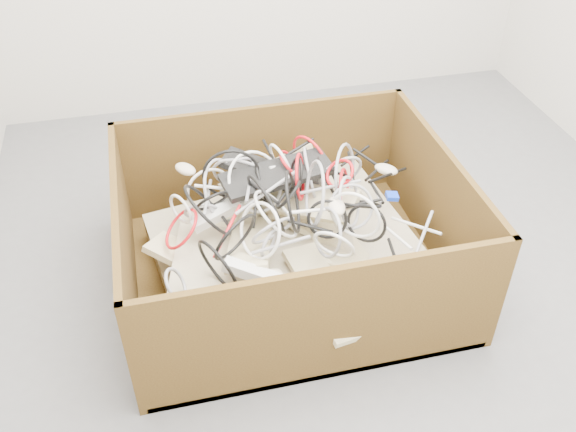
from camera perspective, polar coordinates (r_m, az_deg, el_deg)
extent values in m
plane|color=#555558|center=(2.69, 4.98, -3.87)|extent=(3.00, 3.00, 0.00)
cube|color=#38250E|center=(2.60, 0.10, -5.23)|extent=(1.26, 1.05, 0.03)
cube|color=#38250E|center=(2.84, -2.33, 5.31)|extent=(1.26, 0.03, 0.51)
cube|color=#38250E|center=(2.08, 3.47, -9.89)|extent=(1.26, 0.02, 0.51)
cube|color=#38250E|center=(2.62, 13.34, 0.92)|extent=(0.03, 1.00, 0.51)
cube|color=#38250E|center=(2.40, -14.37, -3.27)|extent=(0.02, 1.00, 0.51)
cube|color=tan|center=(2.56, -0.01, -3.75)|extent=(1.10, 0.95, 0.20)
cube|color=tan|center=(2.44, -2.00, -3.87)|extent=(0.79, 0.71, 0.22)
cube|color=#C2B689|center=(2.51, -6.28, -1.31)|extent=(0.43, 0.37, 0.13)
cube|color=#C2B689|center=(2.54, 3.06, -1.31)|extent=(0.41, 0.37, 0.16)
cube|color=#C2B689|center=(2.24, 3.47, -6.77)|extent=(0.24, 0.44, 0.11)
cube|color=#C2B689|center=(2.39, -7.80, -4.38)|extent=(0.42, 0.38, 0.15)
cube|color=#C2B689|center=(2.30, 7.41, -4.94)|extent=(0.37, 0.41, 0.17)
cube|color=#C2B689|center=(2.57, -1.50, 3.21)|extent=(0.44, 0.19, 0.21)
cube|color=#C2B689|center=(2.33, -3.44, -2.46)|extent=(0.25, 0.43, 0.16)
cube|color=#C2B689|center=(2.44, 1.58, 1.39)|extent=(0.39, 0.40, 0.17)
cube|color=black|center=(2.52, -1.24, 3.76)|extent=(0.43, 0.33, 0.14)
cube|color=black|center=(2.39, -0.96, 3.79)|extent=(0.44, 0.23, 0.05)
ellipsoid|color=beige|center=(2.39, -6.10, 0.44)|extent=(0.12, 0.10, 0.04)
ellipsoid|color=beige|center=(2.64, 8.80, 4.16)|extent=(0.11, 0.11, 0.04)
ellipsoid|color=beige|center=(2.15, -1.70, -5.50)|extent=(0.12, 0.09, 0.04)
ellipsoid|color=beige|center=(2.21, 4.36, 0.88)|extent=(0.07, 0.10, 0.04)
ellipsoid|color=beige|center=(2.55, -9.20, 4.18)|extent=(0.11, 0.12, 0.04)
cube|color=silver|center=(2.38, -5.51, 0.68)|extent=(0.29, 0.12, 0.12)
cube|color=silver|center=(2.12, -2.60, -5.32)|extent=(0.24, 0.16, 0.08)
cube|color=#0C2EBD|center=(2.44, 9.32, 1.77)|extent=(0.05, 0.05, 0.03)
torus|color=gray|center=(2.44, -5.87, 2.31)|extent=(0.18, 0.31, 0.31)
torus|color=gray|center=(2.31, 5.72, 0.83)|extent=(0.21, 0.12, 0.18)
torus|color=gray|center=(2.20, 3.56, -1.49)|extent=(0.08, 0.26, 0.25)
torus|color=red|center=(2.56, 2.04, 5.15)|extent=(0.11, 0.24, 0.26)
torus|color=gray|center=(2.19, -1.72, -2.46)|extent=(0.11, 0.11, 0.15)
torus|color=black|center=(2.26, 7.06, -0.67)|extent=(0.17, 0.13, 0.20)
torus|color=black|center=(2.25, -2.00, 0.91)|extent=(0.13, 0.32, 0.33)
torus|color=red|center=(2.36, 1.08, 3.54)|extent=(0.10, 0.23, 0.24)
torus|color=red|center=(2.36, 4.66, 3.84)|extent=(0.14, 0.16, 0.11)
torus|color=silver|center=(2.17, -2.55, -1.33)|extent=(0.18, 0.21, 0.21)
torus|color=red|center=(2.35, -9.56, -1.13)|extent=(0.18, 0.23, 0.17)
torus|color=gray|center=(2.40, -7.76, 0.38)|extent=(0.17, 0.09, 0.16)
torus|color=gray|center=(2.25, 2.41, 2.04)|extent=(0.06, 0.32, 0.32)
torus|color=silver|center=(2.22, 6.04, 0.06)|extent=(0.20, 0.18, 0.25)
torus|color=black|center=(2.14, -4.78, -1.91)|extent=(0.20, 0.19, 0.19)
torus|color=gray|center=(2.13, -10.05, -6.04)|extent=(0.10, 0.16, 0.14)
torus|color=black|center=(2.33, -6.79, 1.35)|extent=(0.18, 0.13, 0.15)
torus|color=silver|center=(2.24, -1.09, 0.18)|extent=(0.22, 0.30, 0.23)
torus|color=black|center=(2.27, -7.19, 0.53)|extent=(0.18, 0.31, 0.26)
torus|color=black|center=(2.39, -5.14, 3.77)|extent=(0.30, 0.03, 0.30)
torus|color=gray|center=(2.56, -4.30, 4.68)|extent=(0.15, 0.09, 0.13)
torus|color=gray|center=(2.42, 5.13, 3.73)|extent=(0.20, 0.27, 0.32)
torus|color=silver|center=(2.40, -9.62, 0.60)|extent=(0.11, 0.16, 0.18)
torus|color=black|center=(2.37, 6.09, 1.16)|extent=(0.25, 0.22, 0.15)
torus|color=silver|center=(2.49, -7.13, 2.41)|extent=(0.22, 0.07, 0.23)
torus|color=red|center=(2.44, 0.38, 4.66)|extent=(0.13, 0.18, 0.14)
torus|color=black|center=(2.43, -2.29, 2.93)|extent=(0.08, 0.20, 0.19)
torus|color=black|center=(2.35, 0.74, 3.80)|extent=(0.06, 0.18, 0.18)
torus|color=black|center=(2.15, -6.28, -4.54)|extent=(0.14, 0.28, 0.30)
torus|color=red|center=(2.39, 5.05, 2.20)|extent=(0.12, 0.24, 0.25)
torus|color=black|center=(2.23, 3.54, -0.30)|extent=(0.15, 0.12, 0.14)
torus|color=gray|center=(2.50, -4.30, 3.62)|extent=(0.29, 0.16, 0.28)
torus|color=black|center=(2.50, 3.86, 3.29)|extent=(0.14, 0.22, 0.21)
torus|color=gray|center=(2.19, -1.34, -1.30)|extent=(0.22, 0.15, 0.18)
torus|color=silver|center=(2.16, 4.14, -2.58)|extent=(0.17, 0.14, 0.15)
torus|color=black|center=(2.27, 0.01, 1.95)|extent=(0.14, 0.15, 0.13)
torus|color=black|center=(2.40, -3.38, 2.06)|extent=(0.13, 0.17, 0.15)
torus|color=silver|center=(2.47, -0.65, 4.83)|extent=(0.08, 0.22, 0.23)
torus|color=gray|center=(2.48, 4.73, 3.86)|extent=(0.26, 0.10, 0.25)
torus|color=silver|center=(2.40, -2.92, 3.09)|extent=(0.23, 0.24, 0.25)
torus|color=black|center=(2.20, 0.44, 1.29)|extent=(0.12, 0.23, 0.24)
torus|color=gray|center=(2.30, 5.52, 1.29)|extent=(0.17, 0.20, 0.24)
torus|color=gray|center=(2.49, 2.06, 3.67)|extent=(0.08, 0.32, 0.32)
cylinder|color=black|center=(2.32, 12.66, -4.49)|extent=(0.11, 0.08, 0.04)
cylinder|color=black|center=(2.54, 5.70, 4.32)|extent=(0.06, 0.21, 0.03)
cylinder|color=black|center=(2.47, -0.50, 5.24)|extent=(0.28, 0.10, 0.09)
cylinder|color=silver|center=(2.40, -4.99, 2.39)|extent=(0.28, 0.05, 0.08)
cylinder|color=black|center=(2.44, 8.00, 2.06)|extent=(0.02, 0.15, 0.03)
cylinder|color=black|center=(2.74, 6.05, 5.40)|extent=(0.16, 0.09, 0.04)
cylinder|color=black|center=(2.46, 3.25, 4.28)|extent=(0.16, 0.14, 0.02)
cylinder|color=gray|center=(2.35, -3.43, 3.16)|extent=(0.08, 0.24, 0.02)
cylinder|color=gray|center=(2.38, -7.23, 1.71)|extent=(0.07, 0.27, 0.06)
cylinder|color=black|center=(2.54, -1.73, 5.88)|extent=(0.03, 0.13, 0.04)
cylinder|color=black|center=(2.21, 2.00, -0.95)|extent=(0.15, 0.09, 0.04)
cylinder|color=gray|center=(2.33, 12.02, -1.74)|extent=(0.15, 0.18, 0.08)
cylinder|color=black|center=(2.28, -2.89, 1.02)|extent=(0.07, 0.20, 0.06)
cylinder|color=black|center=(2.64, 8.00, 4.11)|extent=(0.18, 0.20, 0.07)
cylinder|color=silver|center=(2.31, 9.91, -1.98)|extent=(0.04, 0.18, 0.05)
cylinder|color=gray|center=(2.30, -1.94, 2.16)|extent=(0.26, 0.12, 0.09)
cylinder|color=silver|center=(2.47, 0.59, 4.65)|extent=(0.22, 0.10, 0.08)
cylinder|color=black|center=(2.33, 6.04, 0.98)|extent=(0.20, 0.02, 0.03)
cylinder|color=black|center=(2.27, -2.24, 2.17)|extent=(0.08, 0.20, 0.05)
cylinder|color=gray|center=(2.14, -0.65, -2.61)|extent=(0.20, 0.05, 0.08)
cylinder|color=silver|center=(2.19, 2.14, 0.49)|extent=(0.18, 0.01, 0.03)
cylinder|color=black|center=(2.71, 7.19, 5.10)|extent=(0.11, 0.13, 0.06)
cylinder|color=gray|center=(2.34, 3.50, 2.55)|extent=(0.24, 0.08, 0.09)
cylinder|color=silver|center=(2.44, 11.42, -0.86)|extent=(0.14, 0.18, 0.05)
cylinder|color=black|center=(2.59, 8.94, 3.65)|extent=(0.22, 0.15, 0.08)
cylinder|color=gray|center=(2.52, -5.16, 4.03)|extent=(0.07, 0.18, 0.07)
cylinder|color=red|center=(2.24, -5.46, -1.31)|extent=(0.14, 0.20, 0.07)
cylinder|color=black|center=(2.71, 0.82, 4.99)|extent=(0.05, 0.12, 0.02)
cylinder|color=black|center=(2.24, 9.57, -3.71)|extent=(0.05, 0.22, 0.03)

